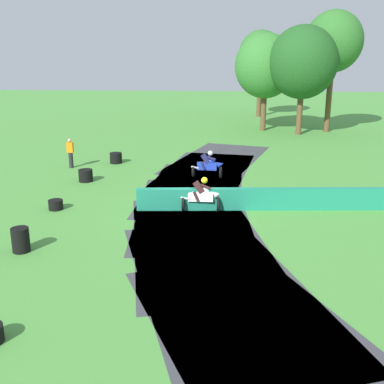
% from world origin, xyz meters
% --- Properties ---
extents(ground_plane, '(120.00, 120.00, 0.00)m').
position_xyz_m(ground_plane, '(0.00, 0.00, 0.00)').
color(ground_plane, '#4C933D').
extents(track_asphalt, '(8.90, 28.91, 0.01)m').
position_xyz_m(track_asphalt, '(0.82, 0.06, 0.00)').
color(track_asphalt, '#3D3D42').
rests_on(track_asphalt, ground).
extents(safety_barrier, '(16.17, 1.49, 0.90)m').
position_xyz_m(safety_barrier, '(5.92, 0.44, 0.45)').
color(safety_barrier, '#1E8466').
rests_on(safety_barrier, ground).
extents(motorcycle_lead_blue, '(1.71, 0.83, 1.42)m').
position_xyz_m(motorcycle_lead_blue, '(0.59, 5.15, 0.66)').
color(motorcycle_lead_blue, black).
rests_on(motorcycle_lead_blue, ground).
extents(motorcycle_chase_white, '(1.68, 0.79, 1.43)m').
position_xyz_m(motorcycle_chase_white, '(0.51, -0.04, 0.64)').
color(motorcycle_chase_white, black).
rests_on(motorcycle_chase_white, ground).
extents(tire_stack_near, '(0.69, 0.69, 0.60)m').
position_xyz_m(tire_stack_near, '(-4.85, 8.05, 0.30)').
color(tire_stack_near, black).
rests_on(tire_stack_near, ground).
extents(tire_stack_mid_a, '(0.69, 0.69, 0.60)m').
position_xyz_m(tire_stack_mid_a, '(-5.46, 4.01, 0.30)').
color(tire_stack_mid_a, black).
rests_on(tire_stack_mid_a, ground).
extents(tire_stack_mid_b, '(0.59, 0.59, 0.40)m').
position_xyz_m(tire_stack_mid_b, '(-5.47, -0.32, 0.20)').
color(tire_stack_mid_b, black).
rests_on(tire_stack_mid_b, ground).
extents(tire_stack_far, '(0.57, 0.57, 0.80)m').
position_xyz_m(tire_stack_far, '(-5.13, -4.51, 0.40)').
color(tire_stack_far, black).
rests_on(tire_stack_far, ground).
extents(track_marshal, '(0.34, 0.24, 1.63)m').
position_xyz_m(track_marshal, '(-7.08, 6.78, 0.82)').
color(track_marshal, '#232328').
rests_on(track_marshal, ground).
extents(tree_far_left, '(5.15, 5.15, 8.13)m').
position_xyz_m(tree_far_left, '(7.15, 18.62, 5.41)').
color(tree_far_left, brown).
rests_on(tree_far_left, ground).
extents(tree_far_right, '(4.82, 4.82, 7.64)m').
position_xyz_m(tree_far_right, '(4.54, 20.44, 5.10)').
color(tree_far_right, brown).
rests_on(tree_far_right, ground).
extents(tree_mid_rise, '(4.43, 4.43, 9.26)m').
position_xyz_m(tree_mid_rise, '(9.61, 20.17, 6.89)').
color(tree_mid_rise, brown).
rests_on(tree_mid_rise, ground).
extents(tree_behind_barrier, '(4.15, 4.15, 8.21)m').
position_xyz_m(tree_behind_barrier, '(4.79, 29.10, 5.98)').
color(tree_behind_barrier, brown).
rests_on(tree_behind_barrier, ground).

